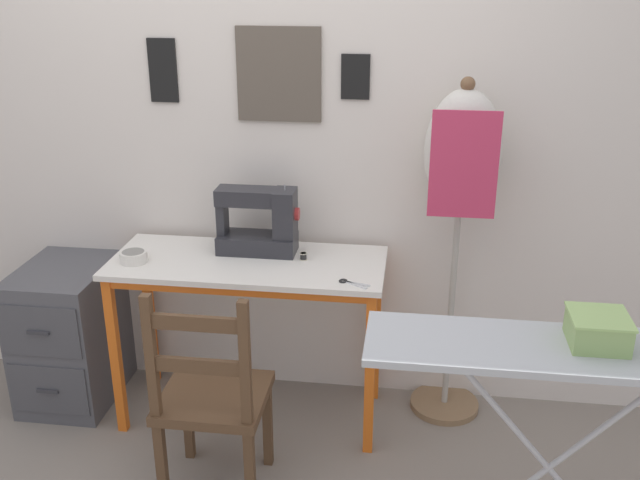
# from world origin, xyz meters

# --- Properties ---
(ground_plane) EXTENTS (14.00, 14.00, 0.00)m
(ground_plane) POSITION_xyz_m (0.00, 0.00, 0.00)
(ground_plane) COLOR gray
(wall_back) EXTENTS (10.00, 0.07, 2.55)m
(wall_back) POSITION_xyz_m (0.00, 0.56, 1.28)
(wall_back) COLOR silver
(wall_back) RESTS_ON ground_plane
(sewing_table) EXTENTS (1.18, 0.49, 0.77)m
(sewing_table) POSITION_xyz_m (0.00, 0.23, 0.67)
(sewing_table) COLOR silver
(sewing_table) RESTS_ON ground_plane
(sewing_machine) EXTENTS (0.36, 0.16, 0.31)m
(sewing_machine) POSITION_xyz_m (0.04, 0.35, 0.91)
(sewing_machine) COLOR #28282D
(sewing_machine) RESTS_ON sewing_table
(fabric_bowl) EXTENTS (0.12, 0.12, 0.05)m
(fabric_bowl) POSITION_xyz_m (-0.48, 0.16, 0.80)
(fabric_bowl) COLOR silver
(fabric_bowl) RESTS_ON sewing_table
(scissors) EXTENTS (0.13, 0.08, 0.01)m
(scissors) POSITION_xyz_m (0.46, 0.07, 0.78)
(scissors) COLOR silver
(scissors) RESTS_ON sewing_table
(thread_spool_near_machine) EXTENTS (0.03, 0.03, 0.03)m
(thread_spool_near_machine) POSITION_xyz_m (0.24, 0.29, 0.79)
(thread_spool_near_machine) COLOR black
(thread_spool_near_machine) RESTS_ON sewing_table
(wooden_chair) EXTENTS (0.40, 0.38, 0.91)m
(wooden_chair) POSITION_xyz_m (-0.03, -0.29, 0.43)
(wooden_chair) COLOR #513823
(wooden_chair) RESTS_ON ground_plane
(filing_cabinet) EXTENTS (0.40, 0.53, 0.67)m
(filing_cabinet) POSITION_xyz_m (-0.88, 0.28, 0.33)
(filing_cabinet) COLOR #4C4C51
(filing_cabinet) RESTS_ON ground_plane
(dress_form) EXTENTS (0.32, 0.32, 1.55)m
(dress_form) POSITION_xyz_m (0.89, 0.41, 1.14)
(dress_form) COLOR #846647
(dress_form) RESTS_ON ground_plane
(ironing_board) EXTENTS (1.22, 0.32, 0.88)m
(ironing_board) POSITION_xyz_m (1.18, -0.53, 0.83)
(ironing_board) COLOR #ADB2B7
(ironing_board) RESTS_ON ground_plane
(storage_box) EXTENTS (0.18, 0.18, 0.10)m
(storage_box) POSITION_xyz_m (1.27, -0.49, 0.93)
(storage_box) COLOR #8EB266
(storage_box) RESTS_ON ironing_board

